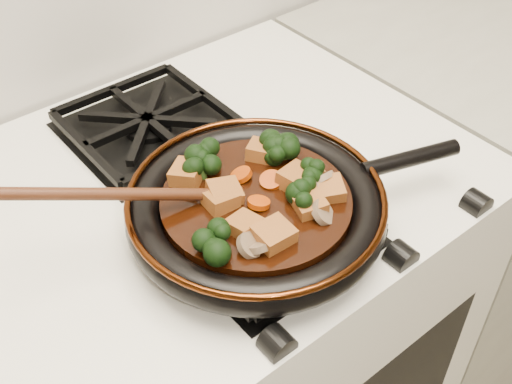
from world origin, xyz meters
TOP-DOWN VIEW (x-y plane):
  - stove at (0.00, 1.69)m, footprint 0.76×0.60m
  - burner_grate_front at (0.00, 1.55)m, footprint 0.23×0.23m
  - burner_grate_back at (0.00, 1.83)m, footprint 0.23×0.23m
  - skillet at (-0.01, 1.56)m, footprint 0.44×0.32m
  - braising_sauce at (-0.01, 1.56)m, footprint 0.24×0.24m
  - tofu_cube_0 at (0.03, 1.50)m, footprint 0.05×0.05m
  - tofu_cube_1 at (-0.04, 1.49)m, footprint 0.04×0.04m
  - tofu_cube_2 at (0.05, 1.55)m, footprint 0.05×0.05m
  - tofu_cube_3 at (0.05, 1.62)m, footprint 0.05×0.05m
  - tofu_cube_4 at (-0.04, 1.58)m, footprint 0.05×0.05m
  - tofu_cube_5 at (0.07, 1.51)m, footprint 0.05×0.05m
  - tofu_cube_6 at (0.06, 1.55)m, footprint 0.04×0.03m
  - tofu_cube_7 at (-0.05, 1.64)m, footprint 0.06×0.06m
  - tofu_cube_8 at (-0.05, 1.58)m, footprint 0.04×0.04m
  - tofu_cube_9 at (-0.05, 1.53)m, footprint 0.04×0.04m
  - broccoli_floret_0 at (0.06, 1.54)m, footprint 0.08×0.08m
  - broccoli_floret_1 at (-0.02, 1.65)m, footprint 0.08×0.09m
  - broccoli_floret_2 at (0.07, 1.60)m, footprint 0.09×0.08m
  - broccoli_floret_3 at (0.06, 1.60)m, footprint 0.08×0.08m
  - broccoli_floret_4 at (-0.04, 1.63)m, footprint 0.07×0.07m
  - broccoli_floret_5 at (0.07, 1.61)m, footprint 0.09×0.09m
  - broccoli_floret_6 at (-0.10, 1.52)m, footprint 0.09×0.09m
  - broccoli_floret_7 at (0.03, 1.51)m, footprint 0.08×0.08m
  - carrot_coin_0 at (-0.01, 1.55)m, footprint 0.03×0.03m
  - carrot_coin_1 at (0.02, 1.57)m, footprint 0.03×0.03m
  - carrot_coin_2 at (0.04, 1.51)m, footprint 0.03×0.03m
  - carrot_coin_3 at (0.00, 1.60)m, footprint 0.03×0.03m
  - carrot_coin_4 at (0.04, 1.55)m, footprint 0.03×0.03m
  - mushroom_slice_0 at (0.03, 1.48)m, footprint 0.05×0.04m
  - mushroom_slice_1 at (-0.07, 1.50)m, footprint 0.04×0.04m
  - mushroom_slice_2 at (0.06, 1.52)m, footprint 0.04×0.04m
  - mushroom_slice_3 at (0.07, 1.53)m, footprint 0.04×0.03m
  - mushroom_slice_4 at (-0.06, 1.49)m, footprint 0.03×0.03m
  - wooden_spoon at (-0.11, 1.61)m, footprint 0.16×0.08m

SIDE VIEW (x-z plane):
  - stove at x=0.00m, z-range 0.00..0.90m
  - burner_grate_front at x=0.00m, z-range 0.90..0.93m
  - burner_grate_back at x=0.00m, z-range 0.90..0.93m
  - skillet at x=-0.01m, z-range 0.92..0.97m
  - braising_sauce at x=-0.01m, z-range 0.94..0.96m
  - carrot_coin_0 at x=-0.01m, z-range 0.96..0.97m
  - carrot_coin_1 at x=0.02m, z-range 0.96..0.97m
  - carrot_coin_2 at x=0.04m, z-range 0.96..0.97m
  - carrot_coin_3 at x=0.00m, z-range 0.95..0.98m
  - carrot_coin_4 at x=0.04m, z-range 0.95..0.98m
  - mushroom_slice_0 at x=0.03m, z-range 0.95..0.98m
  - mushroom_slice_1 at x=-0.07m, z-range 0.95..0.98m
  - mushroom_slice_2 at x=0.06m, z-range 0.95..0.98m
  - mushroom_slice_3 at x=0.07m, z-range 0.95..0.98m
  - mushroom_slice_4 at x=-0.06m, z-range 0.95..0.98m
  - tofu_cube_9 at x=-0.05m, z-range 0.95..0.98m
  - tofu_cube_3 at x=0.05m, z-range 0.95..0.98m
  - tofu_cube_6 at x=0.06m, z-range 0.95..0.98m
  - tofu_cube_5 at x=0.07m, z-range 0.95..0.98m
  - tofu_cube_0 at x=0.03m, z-range 0.95..0.98m
  - tofu_cube_8 at x=-0.05m, z-range 0.95..0.98m
  - tofu_cube_4 at x=-0.04m, z-range 0.95..0.98m
  - tofu_cube_1 at x=-0.04m, z-range 0.96..0.98m
  - tofu_cube_2 at x=0.05m, z-range 0.95..0.98m
  - broccoli_floret_5 at x=0.07m, z-range 0.94..1.00m
  - tofu_cube_7 at x=-0.05m, z-range 0.95..0.98m
  - broccoli_floret_3 at x=0.06m, z-range 0.94..0.99m
  - broccoli_floret_7 at x=0.03m, z-range 0.94..1.00m
  - broccoli_floret_1 at x=-0.02m, z-range 0.94..1.00m
  - broccoli_floret_2 at x=0.07m, z-range 0.94..1.00m
  - broccoli_floret_4 at x=-0.04m, z-range 0.94..1.01m
  - broccoli_floret_0 at x=0.06m, z-range 0.94..1.00m
  - broccoli_floret_6 at x=-0.10m, z-range 0.94..1.01m
  - wooden_spoon at x=-0.11m, z-range 0.85..1.12m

